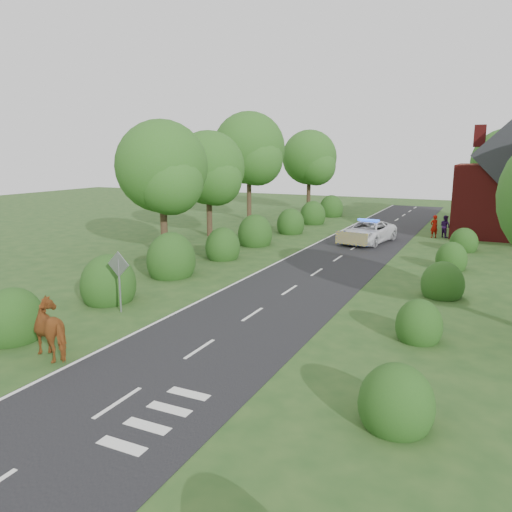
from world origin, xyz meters
The scene contains 16 objects.
ground centered at (0.00, 0.00, 0.00)m, with size 120.00×120.00×0.00m, color #23461B.
road centered at (0.00, 15.00, 0.01)m, with size 6.00×70.00×0.02m, color black.
road_markings centered at (-1.60, 12.93, 0.03)m, with size 4.96×70.00×0.01m.
hedgerow_left centered at (-6.51, 11.69, 0.75)m, with size 2.75×50.41×3.00m.
hedgerow_right centered at (6.60, 11.21, 0.55)m, with size 2.10×45.78×2.10m.
tree_left_a centered at (-9.75, 11.86, 5.34)m, with size 5.74×5.60×8.38m.
tree_left_b centered at (-11.25, 19.86, 5.04)m, with size 5.74×5.60×8.07m.
tree_left_c centered at (-12.70, 29.83, 6.53)m, with size 6.97×6.80×10.22m.
tree_left_d centered at (-10.23, 39.85, 5.64)m, with size 6.15×6.00×8.89m.
tree_right_c centered at (9.27, 37.85, 5.34)m, with size 6.15×6.00×8.58m.
road_sign centered at (-5.00, 2.00, 1.65)m, with size 1.06×0.08×2.53m.
house centered at (9.49, 30.00, 3.79)m, with size 8.00×7.40×9.17m.
cow centered at (-3.88, -2.37, 0.76)m, with size 1.13×2.14×1.52m, color brown.
police_van centered at (0.34, 22.35, 0.78)m, with size 3.48×6.01×1.71m.
pedestrian_red centered at (4.40, 26.70, 0.87)m, with size 0.63×0.42×1.74m, color #910D05.
pedestrian_purple centered at (5.15, 27.20, 0.85)m, with size 0.83×0.65×1.71m, color #32144F.
Camera 1 is at (8.38, -13.20, 6.38)m, focal length 35.00 mm.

